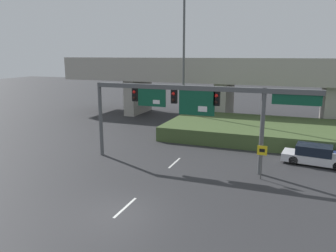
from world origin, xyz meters
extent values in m
plane|color=#2D2D30|center=(0.00, 0.00, 0.00)|extent=(160.00, 160.00, 0.00)
cube|color=silver|center=(0.00, 0.59, 0.00)|extent=(0.14, 2.40, 0.01)
cube|color=silver|center=(0.00, 8.17, 0.00)|extent=(0.14, 2.40, 0.01)
cube|color=silver|center=(0.00, 15.75, 0.00)|extent=(0.14, 2.40, 0.01)
cube|color=silver|center=(0.00, 23.34, 0.00)|extent=(0.14, 2.40, 0.01)
cylinder|color=#515456|center=(-5.99, 8.02, 2.83)|extent=(0.28, 0.28, 5.67)
cylinder|color=#515456|center=(5.99, 8.02, 2.83)|extent=(0.28, 0.28, 5.67)
cube|color=#515456|center=(1.74, 8.02, 5.51)|extent=(15.46, 0.32, 0.32)
cube|color=black|center=(-3.00, 8.02, 4.87)|extent=(0.40, 0.28, 0.95)
sphere|color=red|center=(-3.00, 7.84, 5.09)|extent=(0.22, 0.22, 0.22)
sphere|color=black|center=(-3.00, 7.84, 4.66)|extent=(0.22, 0.22, 0.22)
cube|color=black|center=(0.00, 8.02, 4.87)|extent=(0.40, 0.28, 0.95)
sphere|color=red|center=(0.00, 7.84, 5.09)|extent=(0.22, 0.22, 0.22)
sphere|color=black|center=(0.00, 7.84, 4.66)|extent=(0.22, 0.22, 0.22)
cube|color=black|center=(3.00, 8.02, 4.87)|extent=(0.40, 0.28, 0.95)
sphere|color=red|center=(3.00, 7.84, 5.09)|extent=(0.22, 0.22, 0.22)
sphere|color=black|center=(3.00, 7.84, 4.66)|extent=(0.22, 0.22, 0.22)
cube|color=#0F4C33|center=(-1.65, 7.92, 4.73)|extent=(2.11, 0.08, 1.24)
cube|color=white|center=(-1.28, 7.87, 4.45)|extent=(0.53, 0.03, 0.27)
cube|color=#0F4C33|center=(1.65, 7.92, 4.52)|extent=(2.48, 0.08, 1.66)
cube|color=white|center=(2.08, 7.87, 4.14)|extent=(0.62, 0.03, 0.37)
cube|color=#0F4C33|center=(7.90, 7.96, 5.03)|extent=(2.87, 0.07, 0.64)
cylinder|color=#4C4C4C|center=(6.15, 7.11, 1.13)|extent=(0.08, 0.08, 2.25)
cube|color=yellow|center=(6.15, 7.07, 1.90)|extent=(0.60, 0.03, 0.60)
cube|color=black|center=(6.15, 7.05, 1.90)|extent=(0.33, 0.01, 0.21)
cylinder|color=#515456|center=(-3.46, 20.68, 8.39)|extent=(0.24, 0.24, 16.78)
cube|color=#A39E93|center=(0.00, 26.16, 5.47)|extent=(40.81, 7.21, 1.94)
cube|color=#A39E93|center=(0.00, 22.75, 6.89)|extent=(40.81, 0.40, 0.90)
cube|color=#A39E93|center=(-11.56, 26.16, 2.25)|extent=(1.40, 5.77, 4.50)
cube|color=#A39E93|center=(0.00, 26.16, 2.25)|extent=(1.40, 5.77, 4.50)
cube|color=#A39E93|center=(11.56, 26.16, 2.25)|extent=(1.40, 5.77, 4.50)
cube|color=#42562D|center=(5.94, 18.19, 0.65)|extent=(19.10, 9.85, 1.29)
cube|color=silver|center=(9.59, 11.48, 0.44)|extent=(4.76, 2.36, 0.56)
cube|color=black|center=(9.41, 11.50, 1.06)|extent=(2.56, 1.91, 0.67)
cylinder|color=black|center=(8.28, 12.44, 0.32)|extent=(0.66, 0.30, 0.64)
cylinder|color=black|center=(8.08, 10.86, 0.32)|extent=(0.66, 0.30, 0.64)
camera|label=1|loc=(7.59, -13.22, 7.74)|focal=35.00mm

